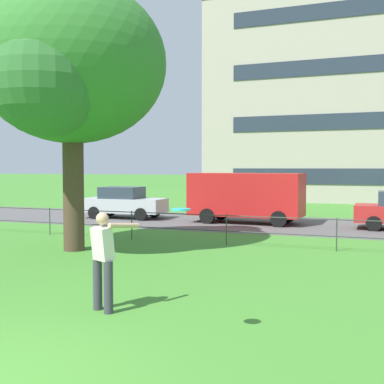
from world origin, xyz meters
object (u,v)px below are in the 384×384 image
tree_large_lawn (71,67)px  car_silver_left (124,202)px  panel_van_far_left (246,195)px  person_thrower (103,258)px  frisbee (181,209)px

tree_large_lawn → car_silver_left: tree_large_lawn is taller
car_silver_left → panel_van_far_left: 6.18m
person_thrower → frisbee: (1.84, -0.99, 0.98)m
car_silver_left → tree_large_lawn: bearing=-70.8°
frisbee → panel_van_far_left: 15.21m
tree_large_lawn → panel_van_far_left: (3.06, 8.95, -4.17)m
person_thrower → car_silver_left: 15.59m
person_thrower → car_silver_left: bearing=117.2°
person_thrower → frisbee: frisbee is taller
person_thrower → tree_large_lawn: bearing=129.0°
person_thrower → car_silver_left: (-7.13, 13.87, -0.16)m
frisbee → car_silver_left: 17.40m
car_silver_left → panel_van_far_left: size_ratio=0.80×
tree_large_lawn → frisbee: (5.88, -5.97, -3.53)m
tree_large_lawn → person_thrower: (4.03, -4.98, -4.51)m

